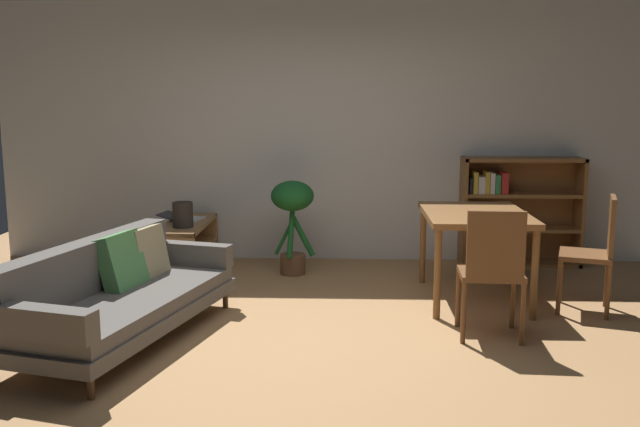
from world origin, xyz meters
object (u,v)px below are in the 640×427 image
at_px(fabric_couch, 118,292).
at_px(dining_chair_near, 492,267).
at_px(open_laptop, 183,218).
at_px(desk_speaker, 183,215).
at_px(potted_floor_plant, 293,210).
at_px(dining_table, 475,222).
at_px(dining_chair_far, 596,248).
at_px(bookshelf, 511,212).
at_px(media_console, 187,248).

relative_size(fabric_couch, dining_chair_near, 2.23).
distance_m(open_laptop, desk_speaker, 0.41).
bearing_deg(desk_speaker, open_laptop, 102.99).
height_order(potted_floor_plant, dining_table, potted_floor_plant).
bearing_deg(dining_chair_far, open_laptop, 161.33).
relative_size(desk_speaker, potted_floor_plant, 0.26).
height_order(dining_chair_far, bookshelf, bookshelf).
relative_size(open_laptop, desk_speaker, 1.92).
bearing_deg(dining_chair_near, dining_table, 87.06).
bearing_deg(dining_chair_near, bookshelf, 73.99).
distance_m(potted_floor_plant, dining_table, 1.80).
xyz_separation_m(fabric_couch, dining_chair_near, (2.67, 0.08, 0.19)).
relative_size(open_laptop, dining_chair_far, 0.48).
relative_size(potted_floor_plant, dining_table, 0.79).
xyz_separation_m(media_console, potted_floor_plant, (1.03, 0.03, 0.37)).
xyz_separation_m(potted_floor_plant, bookshelf, (2.22, 0.51, -0.08)).
height_order(open_laptop, bookshelf, bookshelf).
bearing_deg(bookshelf, potted_floor_plant, -167.01).
relative_size(desk_speaker, bookshelf, 0.20).
bearing_deg(fabric_couch, desk_speaker, 86.33).
height_order(fabric_couch, bookshelf, bookshelf).
distance_m(open_laptop, dining_table, 2.86).
height_order(media_console, open_laptop, open_laptop).
bearing_deg(bookshelf, dining_chair_near, -106.01).
height_order(desk_speaker, dining_table, dining_table).
bearing_deg(dining_table, dining_chair_near, -92.94).
relative_size(fabric_couch, dining_chair_far, 2.24).
height_order(potted_floor_plant, dining_chair_far, dining_chair_far).
distance_m(media_console, dining_chair_far, 3.72).
relative_size(media_console, bookshelf, 0.93).
bearing_deg(desk_speaker, dining_table, -11.42).
bearing_deg(dining_table, open_laptop, 161.29).
height_order(open_laptop, dining_chair_far, dining_chair_far).
bearing_deg(media_console, bookshelf, 9.50).
bearing_deg(potted_floor_plant, dining_chair_far, -23.97).
xyz_separation_m(potted_floor_plant, dining_chair_far, (2.52, -1.12, -0.10)).
relative_size(open_laptop, potted_floor_plant, 0.49).
relative_size(dining_chair_far, bookshelf, 0.78).
xyz_separation_m(media_console, open_laptop, (-0.06, 0.13, 0.27)).
bearing_deg(fabric_couch, bookshelf, 35.72).
distance_m(open_laptop, bookshelf, 3.34).
relative_size(potted_floor_plant, dining_chair_near, 0.97).
xyz_separation_m(dining_table, dining_chair_near, (-0.05, -0.99, -0.15)).
bearing_deg(media_console, desk_speaker, -83.90).
xyz_separation_m(open_laptop, desk_speaker, (0.09, -0.39, 0.10)).
relative_size(media_console, desk_speaker, 4.75).
distance_m(fabric_couch, open_laptop, 1.99).
distance_m(fabric_couch, desk_speaker, 1.62).
xyz_separation_m(dining_chair_near, dining_chair_far, (0.96, 0.68, -0.01)).
height_order(fabric_couch, dining_table, dining_table).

